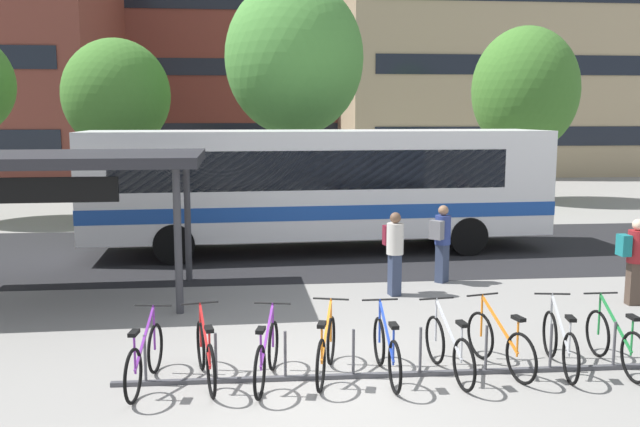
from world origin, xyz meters
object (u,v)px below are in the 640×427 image
(parked_bicycle_purple_0, at_px, (145,359))
(parked_bicycle_silver_5, at_px, (449,350))
(parked_bicycle_red_1, at_px, (206,355))
(parked_bicycle_orange_6, at_px, (500,344))
(parked_bicycle_purple_2, at_px, (267,356))
(parked_bicycle_orange_3, at_px, (326,350))
(commuter_maroon_pack_1, at_px, (394,247))
(transit_shelter, at_px, (36,163))
(commuter_teal_pack_2, at_px, (634,256))
(street_tree_0, at_px, (116,95))
(city_bus, at_px, (321,185))
(parked_bicycle_silver_7, at_px, (560,344))
(street_tree_2, at_px, (525,90))
(parked_bicycle_blue_4, at_px, (387,351))
(parked_bicycle_green_8, at_px, (615,343))
(commuter_grey_pack_0, at_px, (442,238))
(street_tree_1, at_px, (294,58))

(parked_bicycle_purple_0, distance_m, parked_bicycle_silver_5, 4.14)
(parked_bicycle_red_1, bearing_deg, parked_bicycle_orange_6, -100.85)
(parked_bicycle_purple_2, height_order, parked_bicycle_orange_3, same)
(commuter_maroon_pack_1, bearing_deg, transit_shelter, -102.75)
(parked_bicycle_purple_2, distance_m, parked_bicycle_silver_5, 2.52)
(parked_bicycle_silver_5, xyz_separation_m, transit_shelter, (-6.79, 4.60, 2.31))
(parked_bicycle_orange_6, relative_size, commuter_teal_pack_2, 1.02)
(parked_bicycle_red_1, height_order, street_tree_0, street_tree_0)
(parked_bicycle_silver_5, bearing_deg, city_bus, -0.99)
(parked_bicycle_red_1, relative_size, parked_bicycle_orange_3, 1.01)
(parked_bicycle_silver_7, bearing_deg, street_tree_2, -11.53)
(parked_bicycle_silver_5, height_order, street_tree_0, street_tree_0)
(commuter_teal_pack_2, bearing_deg, parked_bicycle_blue_4, -149.48)
(parked_bicycle_purple_0, xyz_separation_m, parked_bicycle_red_1, (0.80, 0.07, 0.00))
(parked_bicycle_purple_0, height_order, parked_bicycle_green_8, same)
(parked_bicycle_purple_2, distance_m, commuter_maroon_pack_1, 5.12)
(parked_bicycle_orange_3, bearing_deg, parked_bicycle_purple_0, 106.69)
(parked_bicycle_purple_0, bearing_deg, parked_bicycle_orange_6, -81.13)
(parked_bicycle_silver_5, xyz_separation_m, parked_bicycle_green_8, (2.45, 0.05, 0.00))
(parked_bicycle_silver_7, height_order, commuter_teal_pack_2, commuter_teal_pack_2)
(parked_bicycle_green_8, bearing_deg, commuter_grey_pack_0, 12.35)
(parked_bicycle_orange_6, relative_size, commuter_maroon_pack_1, 1.00)
(parked_bicycle_orange_3, distance_m, street_tree_0, 16.09)
(parked_bicycle_green_8, bearing_deg, commuter_teal_pack_2, -33.10)
(city_bus, distance_m, parked_bicycle_purple_0, 9.61)
(city_bus, height_order, parked_bicycle_orange_3, city_bus)
(parked_bicycle_blue_4, xyz_separation_m, parked_bicycle_silver_7, (2.52, 0.07, 0.00))
(parked_bicycle_orange_3, xyz_separation_m, parked_bicycle_silver_5, (1.70, -0.14, 0.00))
(parked_bicycle_purple_0, relative_size, street_tree_0, 0.28)
(parked_bicycle_orange_3, bearing_deg, street_tree_0, 34.78)
(parked_bicycle_silver_7, xyz_separation_m, street_tree_0, (-8.84, 14.67, 3.86))
(city_bus, height_order, street_tree_0, street_tree_0)
(parked_bicycle_red_1, relative_size, parked_bicycle_purple_2, 1.00)
(parked_bicycle_blue_4, distance_m, commuter_maroon_pack_1, 4.47)
(commuter_grey_pack_0, xyz_separation_m, street_tree_2, (7.09, 13.19, 3.63))
(commuter_grey_pack_0, distance_m, street_tree_0, 13.21)
(parked_bicycle_purple_0, relative_size, parked_bicycle_green_8, 0.99)
(parked_bicycle_silver_5, relative_size, street_tree_0, 0.28)
(parked_bicycle_blue_4, bearing_deg, commuter_teal_pack_2, -60.65)
(parked_bicycle_silver_5, distance_m, parked_bicycle_green_8, 2.45)
(parked_bicycle_orange_3, relative_size, street_tree_0, 0.27)
(parked_bicycle_purple_0, xyz_separation_m, commuter_teal_pack_2, (8.65, 3.15, 0.57))
(street_tree_1, bearing_deg, parked_bicycle_orange_6, -82.04)
(commuter_grey_pack_0, height_order, street_tree_0, street_tree_0)
(parked_bicycle_silver_7, height_order, street_tree_2, street_tree_2)
(commuter_grey_pack_0, height_order, street_tree_1, street_tree_1)
(parked_bicycle_silver_7, distance_m, commuter_teal_pack_2, 4.25)
(parked_bicycle_purple_0, bearing_deg, commuter_teal_pack_2, -62.58)
(parked_bicycle_silver_5, xyz_separation_m, parked_bicycle_silver_7, (1.64, 0.09, 0.00))
(parked_bicycle_red_1, relative_size, street_tree_0, 0.28)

